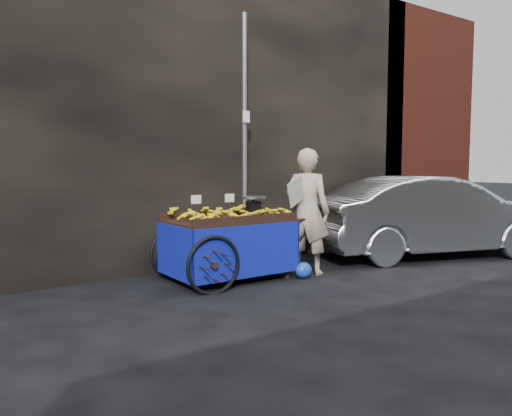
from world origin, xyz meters
TOP-DOWN VIEW (x-y plane):
  - ground at (0.00, 0.00)m, footprint 80.00×80.00m
  - building_wall at (0.39, 2.60)m, footprint 13.50×2.00m
  - street_pole at (0.30, 1.30)m, footprint 0.12×0.10m
  - banana_cart at (-0.43, 0.70)m, footprint 2.34×1.19m
  - vendor at (0.82, 0.38)m, footprint 0.90×0.83m
  - plastic_bag at (0.55, 0.14)m, footprint 0.26×0.21m
  - parked_car at (3.62, 0.20)m, footprint 4.65×2.87m

SIDE VIEW (x-z plane):
  - ground at x=0.00m, z-range 0.00..0.00m
  - plastic_bag at x=0.55m, z-range 0.00..0.24m
  - parked_car at x=3.62m, z-range 0.00..1.45m
  - banana_cart at x=-0.43m, z-range 0.15..1.42m
  - vendor at x=0.82m, z-range 0.00..1.90m
  - street_pole at x=0.30m, z-range 0.01..4.01m
  - building_wall at x=0.39m, z-range 0.00..5.00m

